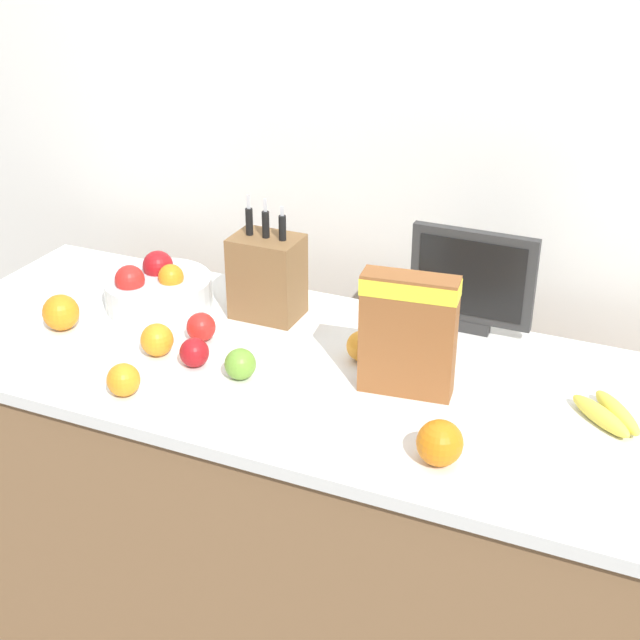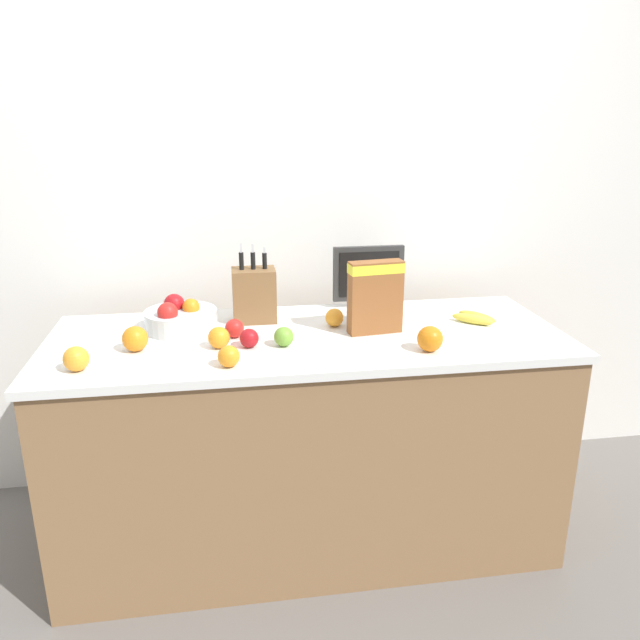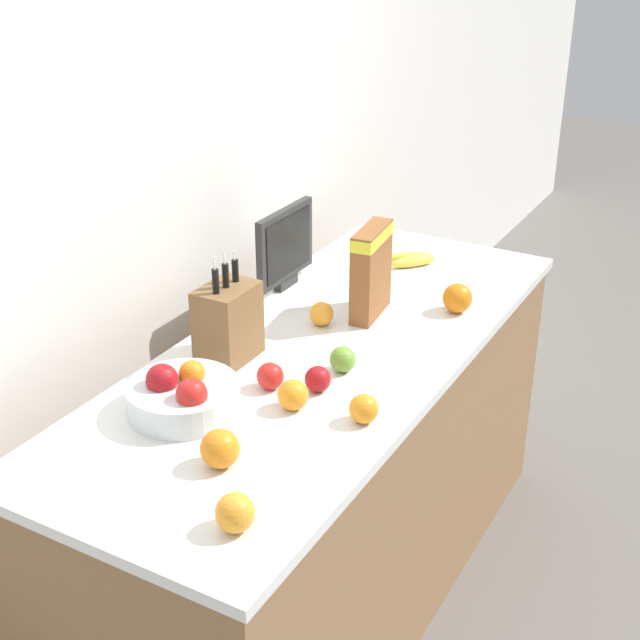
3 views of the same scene
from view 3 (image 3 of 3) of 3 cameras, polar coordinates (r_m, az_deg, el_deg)
name	(u,v)px [view 3 (image 3 of 3)]	position (r m, az deg, el deg)	size (l,w,h in m)	color
ground_plane	(324,590)	(2.99, 0.29, -16.88)	(14.00, 14.00, 0.00)	slate
wall_back	(148,171)	(2.63, -10.97, 9.32)	(9.00, 0.06, 2.60)	silver
counter	(325,477)	(2.71, 0.31, -9.99)	(1.90, 0.74, 0.88)	olive
knife_block	(228,322)	(2.38, -5.92, -0.14)	(0.17, 0.12, 0.31)	brown
small_monitor	(285,246)	(2.80, -2.23, 4.75)	(0.30, 0.03, 0.26)	#2D2D2D
cereal_box	(371,268)	(2.61, 3.29, 3.36)	(0.21, 0.09, 0.27)	brown
fruit_bowl	(183,395)	(2.18, -8.76, -4.79)	(0.27, 0.27, 0.13)	silver
banana_bunch	(411,259)	(3.03, 5.86, 3.88)	(0.17, 0.17, 0.04)	yellow
apple_middle	(318,379)	(2.25, -0.14, -3.80)	(0.07, 0.07, 0.07)	#A31419
apple_front	(343,359)	(2.34, 1.46, -2.53)	(0.07, 0.07, 0.07)	#6B9E33
apple_rightmost	(270,376)	(2.26, -3.21, -3.60)	(0.07, 0.07, 0.07)	red
orange_near_bowl	(321,314)	(2.58, 0.09, 0.40)	(0.07, 0.07, 0.07)	orange
orange_front_right	(457,298)	(2.69, 8.78, 1.40)	(0.09, 0.09, 0.09)	orange
orange_front_left	(220,449)	(1.98, -6.42, -8.19)	(0.09, 0.09, 0.09)	orange
orange_mid_right	(293,395)	(2.17, -1.74, -4.82)	(0.08, 0.08, 0.08)	orange
orange_back_center	(364,409)	(2.12, 2.82, -5.70)	(0.07, 0.07, 0.07)	orange
orange_front_center	(235,513)	(1.80, -5.46, -12.18)	(0.08, 0.08, 0.08)	orange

